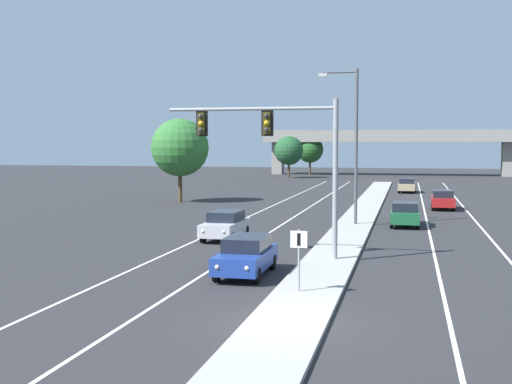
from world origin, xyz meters
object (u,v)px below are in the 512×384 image
at_px(tree_far_left_b, 180,148).
at_px(car_receding_red, 443,199).
at_px(car_receding_tan, 407,185).
at_px(car_oncoming_blue, 246,255).
at_px(median_sign_post, 299,251).
at_px(car_receding_green, 405,214).
at_px(overhead_signal_mast, 280,144).
at_px(tree_far_left_a, 289,151).
at_px(tree_far_left_c, 310,150).
at_px(street_lamp_median, 353,137).
at_px(car_oncoming_silver, 225,225).

bearing_deg(tree_far_left_b, car_receding_red, -3.89).
relative_size(car_receding_tan, tree_far_left_b, 0.59).
relative_size(car_oncoming_blue, car_receding_red, 0.99).
relative_size(median_sign_post, car_receding_red, 0.49).
distance_m(car_receding_green, car_receding_tan, 30.55).
bearing_deg(overhead_signal_mast, tree_far_left_b, 117.92).
xyz_separation_m(tree_far_left_a, tree_far_left_c, (1.58, 12.00, 0.06)).
height_order(median_sign_post, street_lamp_median, street_lamp_median).
height_order(median_sign_post, car_receding_red, median_sign_post).
relative_size(overhead_signal_mast, median_sign_post, 3.62).
height_order(street_lamp_median, car_receding_red, street_lamp_median).
bearing_deg(street_lamp_median, car_oncoming_blue, -99.29).
relative_size(overhead_signal_mast, car_receding_red, 1.77).
distance_m(overhead_signal_mast, street_lamp_median, 13.65).
distance_m(car_receding_green, tree_far_left_b, 24.80).
distance_m(overhead_signal_mast, tree_far_left_a, 73.41).
relative_size(overhead_signal_mast, car_oncoming_silver, 1.77).
xyz_separation_m(overhead_signal_mast, car_oncoming_blue, (-0.66, -3.86, -4.52)).
xyz_separation_m(median_sign_post, car_receding_tan, (3.55, 51.62, -0.77)).
bearing_deg(overhead_signal_mast, street_lamp_median, 80.84).
bearing_deg(car_oncoming_blue, car_receding_green, 70.94).
relative_size(street_lamp_median, tree_far_left_a, 1.52).
bearing_deg(street_lamp_median, tree_far_left_c, 100.55).
distance_m(overhead_signal_mast, car_oncoming_silver, 8.49).
xyz_separation_m(median_sign_post, tree_far_left_c, (-13.04, 91.28, 2.77)).
distance_m(car_oncoming_blue, car_receding_green, 19.01).
relative_size(car_oncoming_blue, car_receding_green, 1.00).
bearing_deg(car_oncoming_silver, overhead_signal_mast, -53.78).
height_order(median_sign_post, tree_far_left_a, tree_far_left_a).
distance_m(street_lamp_median, car_receding_tan, 31.77).
bearing_deg(overhead_signal_mast, car_oncoming_blue, -99.74).
bearing_deg(tree_far_left_a, overhead_signal_mast, -80.11).
bearing_deg(car_receding_red, street_lamp_median, -116.39).
xyz_separation_m(street_lamp_median, tree_far_left_b, (-16.89, 14.31, -0.79)).
relative_size(median_sign_post, street_lamp_median, 0.22).
relative_size(overhead_signal_mast, car_oncoming_blue, 1.78).
height_order(median_sign_post, car_receding_green, median_sign_post).
distance_m(median_sign_post, tree_far_left_b, 38.71).
bearing_deg(car_oncoming_blue, car_oncoming_silver, 110.36).
bearing_deg(tree_far_left_c, car_receding_tan, -67.30).
distance_m(median_sign_post, car_receding_red, 33.80).
xyz_separation_m(overhead_signal_mast, car_receding_red, (8.49, 26.19, -4.52)).
height_order(overhead_signal_mast, tree_far_left_b, tree_far_left_b).
xyz_separation_m(car_oncoming_blue, tree_far_left_b, (-14.06, 31.63, 4.18)).
relative_size(car_oncoming_silver, car_receding_green, 1.00).
height_order(overhead_signal_mast, median_sign_post, overhead_signal_mast).
height_order(median_sign_post, tree_far_left_c, tree_far_left_c).
bearing_deg(tree_far_left_b, car_receding_green, -34.00).
distance_m(tree_far_left_a, tree_far_left_c, 12.10).
height_order(car_receding_tan, tree_far_left_c, tree_far_left_c).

